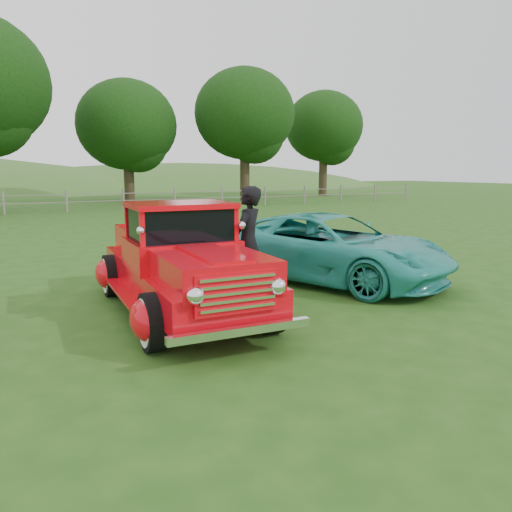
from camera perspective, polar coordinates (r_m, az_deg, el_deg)
name	(u,v)px	position (r m, az deg, el deg)	size (l,w,h in m)	color
ground	(254,326)	(7.42, -0.28, -8.05)	(140.00, 140.00, 0.00)	#214913
fence_line	(66,201)	(28.52, -20.85, 5.89)	(48.00, 0.12, 1.20)	slate
tree_near_east	(127,125)	(36.35, -14.55, 14.28)	(6.80, 6.80, 8.33)	black
tree_mid_east	(245,114)	(37.22, -1.32, 15.91)	(7.20, 7.20, 9.44)	black
tree_far_east	(324,127)	(44.32, 7.78, 14.45)	(6.60, 6.60, 8.86)	black
red_pickup	(180,264)	(8.02, -8.65, -0.92)	(2.35, 5.04, 1.78)	black
teal_sedan	(330,248)	(10.36, 8.45, 0.95)	(2.30, 4.98, 1.39)	teal
man	(248,242)	(8.95, -0.91, 1.62)	(0.73, 0.48, 1.99)	black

